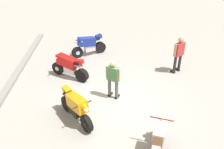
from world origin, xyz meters
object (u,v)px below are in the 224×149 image
Objects in this scene: motorcycle_orange_sportbike at (76,106)px; person_in_green_shirt at (113,77)px; motorcycle_blue_sportbike at (89,45)px; motorcycle_red_sportbike at (69,66)px; motorcycle_cream_vintage at (157,145)px; person_in_red_shirt at (179,53)px.

person_in_green_shirt is (1.33, -1.31, 0.33)m from motorcycle_orange_sportbike.
person_in_green_shirt is at bearing 78.97° from motorcycle_blue_sportbike.
motorcycle_red_sportbike is 0.94× the size of motorcycle_cream_vintage.
motorcycle_cream_vintage is 1.16× the size of person_in_green_shirt.
motorcycle_cream_vintage is 3.26m from person_in_green_shirt.
motorcycle_blue_sportbike is 5.22m from motorcycle_orange_sportbike.
person_in_red_shirt reaches higher than motorcycle_red_sportbike.
person_in_green_shirt reaches higher than motorcycle_red_sportbike.
motorcycle_blue_sportbike is 7.30m from motorcycle_cream_vintage.
motorcycle_red_sportbike is 2.52m from person_in_green_shirt.
person_in_green_shirt is at bearing 100.05° from motorcycle_orange_sportbike.
motorcycle_red_sportbike reaches higher than motorcycle_cream_vintage.
motorcycle_orange_sportbike is 1.04× the size of person_in_green_shirt.
person_in_red_shirt is at bearing 127.54° from motorcycle_blue_sportbike.
motorcycle_orange_sportbike is at bearing 74.60° from motorcycle_cream_vintage.
person_in_red_shirt reaches higher than motorcycle_orange_sportbike.
motorcycle_cream_vintage is at bearing 154.45° from motorcycle_red_sportbike.
motorcycle_orange_sportbike is at bearing 165.93° from person_in_green_shirt.
motorcycle_cream_vintage is at bearing 122.91° from person_in_red_shirt.
motorcycle_blue_sportbike is 1.06× the size of motorcycle_orange_sportbike.
motorcycle_orange_sportbike is at bearing 60.66° from motorcycle_blue_sportbike.
person_in_red_shirt reaches higher than motorcycle_blue_sportbike.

